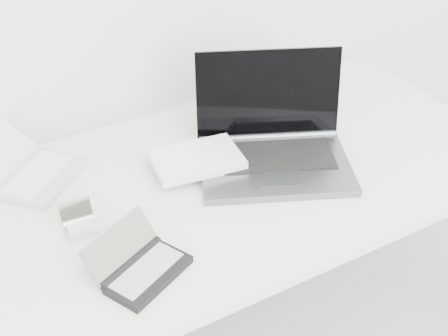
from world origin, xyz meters
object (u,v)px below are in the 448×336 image
laptop_large (258,148)px  palmtop_charcoal (141,267)px  desk (226,189)px  netbook_open_white (28,171)px

laptop_large → palmtop_charcoal: bearing=-127.7°
laptop_large → palmtop_charcoal: size_ratio=2.40×
desk → laptop_large: bearing=7.5°
desk → palmtop_charcoal: (-0.35, -0.22, 0.07)m
desk → laptop_large: 0.14m
laptop_large → palmtop_charcoal: (-0.45, -0.24, -0.03)m
desk → palmtop_charcoal: 0.42m
netbook_open_white → palmtop_charcoal: (0.11, -0.48, -0.00)m
desk → laptop_large: laptop_large is taller
laptop_large → netbook_open_white: laptop_large is taller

